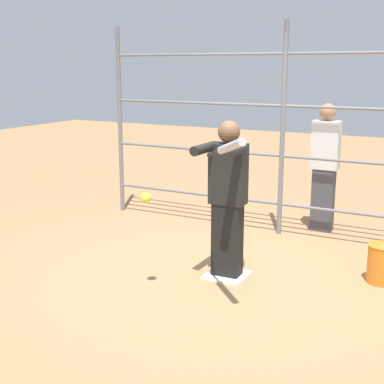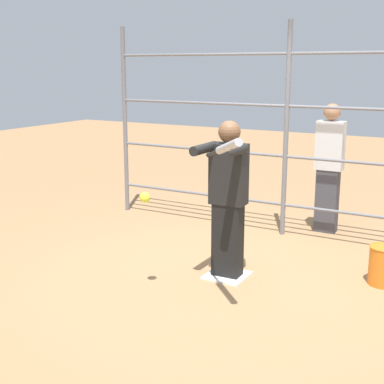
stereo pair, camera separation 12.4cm
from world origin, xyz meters
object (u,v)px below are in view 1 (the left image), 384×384
object	(u,v)px
softball_in_flight	(146,198)
bystander_behind_fence	(325,166)
baseball_bat_swinging	(228,148)
batter	(227,195)

from	to	relation	value
softball_in_flight	bystander_behind_fence	size ratio (longest dim) A/B	0.06
baseball_bat_swinging	bystander_behind_fence	xyz separation A→B (m)	(-0.09, -2.79, -0.59)
softball_in_flight	bystander_behind_fence	world-z (taller)	bystander_behind_fence
bystander_behind_fence	batter	bearing A→B (deg)	77.57
bystander_behind_fence	softball_in_flight	bearing A→B (deg)	70.87
baseball_bat_swinging	softball_in_flight	distance (m)	1.00
bystander_behind_fence	baseball_bat_swinging	bearing A→B (deg)	88.14
batter	baseball_bat_swinging	size ratio (longest dim) A/B	2.31
baseball_bat_swinging	batter	bearing A→B (deg)	-65.98
baseball_bat_swinging	bystander_behind_fence	bearing A→B (deg)	-91.86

